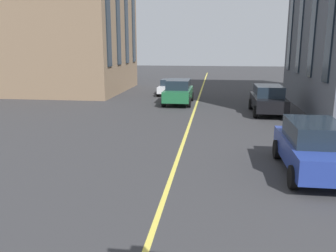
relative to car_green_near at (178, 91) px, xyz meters
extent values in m
cube|color=#D8C64C|center=(-7.72, -1.41, -0.96)|extent=(80.00, 0.16, 0.01)
cube|color=#1E6038|center=(0.00, 0.00, -0.19)|extent=(4.70, 1.95, 0.80)
cube|color=#19232D|center=(0.00, 0.00, 0.56)|extent=(2.59, 1.72, 0.70)
cylinder|color=black|center=(-1.55, -0.94, -0.59)|extent=(0.76, 0.27, 0.76)
cylinder|color=black|center=(-1.55, 0.94, -0.59)|extent=(0.76, 0.27, 0.76)
cylinder|color=black|center=(1.55, -0.94, -0.59)|extent=(0.76, 0.27, 0.76)
cylinder|color=black|center=(1.55, 0.94, -0.59)|extent=(0.76, 0.27, 0.76)
cube|color=silver|center=(5.13, 1.37, -0.39)|extent=(3.90, 1.75, 0.55)
cube|color=#19232D|center=(5.32, 1.37, 0.16)|extent=(1.64, 1.54, 0.55)
cylinder|color=black|center=(3.84, 0.53, -0.67)|extent=(0.60, 0.21, 0.60)
cylinder|color=black|center=(3.84, 2.21, -0.67)|extent=(0.60, 0.21, 0.60)
cylinder|color=black|center=(6.41, 0.53, -0.67)|extent=(0.60, 0.21, 0.60)
cylinder|color=black|center=(6.41, 2.21, -0.67)|extent=(0.60, 0.21, 0.60)
cube|color=black|center=(-3.24, -6.31, -0.19)|extent=(4.70, 1.95, 0.80)
cube|color=#19232D|center=(-3.24, -6.31, 0.56)|extent=(2.59, 1.72, 0.70)
cylinder|color=black|center=(-1.69, -5.38, -0.59)|extent=(0.76, 0.27, 0.76)
cylinder|color=black|center=(-1.69, -7.25, -0.59)|extent=(0.76, 0.27, 0.76)
cylinder|color=black|center=(-4.79, -5.38, -0.59)|extent=(0.76, 0.27, 0.76)
cylinder|color=black|center=(-4.79, -7.25, -0.59)|extent=(0.76, 0.27, 0.76)
cube|color=navy|center=(-14.60, -6.31, -0.19)|extent=(4.70, 1.95, 0.80)
cube|color=#19232D|center=(-14.60, -6.31, 0.56)|extent=(2.59, 1.72, 0.70)
cylinder|color=black|center=(-13.05, -5.38, -0.59)|extent=(0.76, 0.27, 0.76)
cylinder|color=black|center=(-13.05, -7.25, -0.59)|extent=(0.76, 0.27, 0.76)
cylinder|color=black|center=(-16.15, -5.38, -0.59)|extent=(0.76, 0.27, 0.76)
camera|label=1|loc=(-27.14, -2.84, 3.49)|focal=37.81mm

